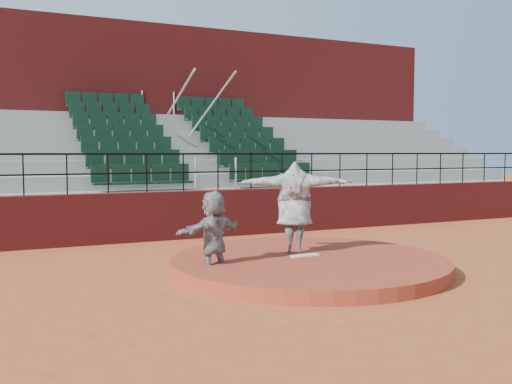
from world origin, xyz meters
TOP-DOWN VIEW (x-y plane):
  - ground at (0.00, 0.00)m, footprint 90.00×90.00m
  - pitchers_mound at (0.00, 0.00)m, footprint 5.50×5.50m
  - pitching_rubber at (0.00, 0.15)m, footprint 0.60×0.15m
  - boundary_wall at (0.00, 5.00)m, footprint 24.00×0.30m
  - wall_railing at (0.00, 5.00)m, footprint 24.04×0.05m
  - seating_deck at (0.00, 8.65)m, footprint 24.00×5.97m
  - press_box_facade at (0.00, 12.60)m, footprint 24.00×3.00m
  - pitcher at (0.01, 0.62)m, footprint 2.39×1.55m
  - fielder at (-1.94, 0.21)m, footprint 1.58×0.99m

SIDE VIEW (x-z plane):
  - ground at x=0.00m, z-range 0.00..0.00m
  - pitchers_mound at x=0.00m, z-range 0.00..0.25m
  - pitching_rubber at x=0.00m, z-range 0.25..0.28m
  - boundary_wall at x=0.00m, z-range 0.00..1.30m
  - fielder at x=-1.94m, z-range 0.00..1.63m
  - pitcher at x=0.01m, z-range 0.25..2.15m
  - seating_deck at x=0.00m, z-range -0.88..3.75m
  - wall_railing at x=0.00m, z-range 1.52..2.54m
  - press_box_facade at x=0.00m, z-range 0.00..7.10m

